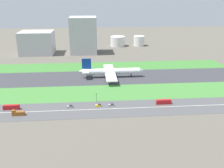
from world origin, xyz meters
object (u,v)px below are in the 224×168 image
car_1 (111,105)px  car_2 (70,106)px  fuel_tank_west (118,41)px  hangar_building (83,35)px  car_3 (99,105)px  bus_1 (164,102)px  fuel_tank_centre (139,41)px  airliner (110,71)px  traffic_light (96,97)px  truck_0 (18,113)px  bus_0 (11,107)px  terminal_building (37,43)px

car_1 → car_2: bearing=180.0°
fuel_tank_west → hangar_building: bearing=-139.8°
car_3 → bus_1: bearing=-0.0°
fuel_tank_centre → airliner: bearing=-110.4°
fuel_tank_centre → traffic_light: bearing=-108.8°
hangar_building → truck_0: bearing=-102.1°
bus_0 → fuel_tank_centre: (136.36, 227.00, 6.06)m
airliner → car_3: airliner is taller
car_1 → fuel_tank_centre: 235.85m
car_2 → traffic_light: bearing=22.0°
hangar_building → fuel_tank_west: hangar_building is taller
hangar_building → fuel_tank_centre: size_ratio=2.91×
car_2 → traffic_light: 21.65m
truck_0 → traffic_light: size_ratio=1.17×
bus_0 → car_3: bus_0 is taller
bus_0 → truck_0: truck_0 is taller
traffic_light → terminal_building: 190.95m
traffic_light → hangar_building: (-13.40, 174.01, 20.71)m
truck_0 → terminal_building: bearing=-83.1°
bus_1 → car_1: 40.12m
traffic_light → car_3: bearing=-80.7°
bus_1 → traffic_light: (-50.97, 7.99, 2.47)m
terminal_building → traffic_light: bearing=-65.9°
airliner → hangar_building: 119.04m
car_2 → truck_0: truck_0 is taller
truck_0 → bus_0: bearing=-53.7°
car_1 → bus_0: (-72.75, -0.00, 0.90)m
airliner → bus_1: bearing=-62.3°
car_3 → terminal_building: bearing=113.5°
hangar_building → fuel_tank_centre: (87.87, 45.00, -17.13)m
truck_0 → terminal_building: terminal_building is taller
airliner → bus_0: size_ratio=5.60×
airliner → truck_0: 104.80m
terminal_building → fuel_tank_west: bearing=20.9°
car_3 → hangar_building: bearing=94.6°
bus_1 → terminal_building: bearing=125.3°
airliner → fuel_tank_centre: (59.18, 159.00, 1.64)m
car_2 → terminal_building: size_ratio=0.10×
airliner → fuel_tank_centre: bearing=69.6°
car_3 → traffic_light: bearing=99.3°
car_1 → hangar_building: 185.18m
fuel_tank_west → bus_1: bearing=-87.2°
hangar_building → car_3: bearing=-85.4°
bus_0 → truck_0: 12.40m
hangar_building → terminal_building: bearing=180.0°
bus_0 → hangar_building: size_ratio=0.23×
airliner → truck_0: (-69.85, -78.00, -4.56)m
car_2 → hangar_building: size_ratio=0.09×
truck_0 → traffic_light: (54.56, 17.99, 2.62)m
truck_0 → hangar_building: hangar_building is taller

